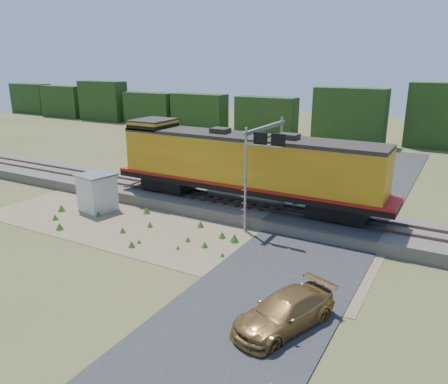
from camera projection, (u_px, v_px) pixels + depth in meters
The scene contains 11 objects.
ground at pixel (184, 240), 26.27m from camera, with size 140.00×140.00×0.00m, color #475123.
ballast at pixel (232, 206), 31.16m from camera, with size 70.00×5.00×0.80m, color slate.
rails at pixel (232, 200), 31.02m from camera, with size 70.00×1.54×0.16m.
dirt_shoulder at pixel (162, 231), 27.62m from camera, with size 26.00×8.00×0.03m, color #8C7754.
road at pixel (299, 259), 23.58m from camera, with size 7.00×66.00×0.86m.
tree_line_north at pixel (348, 118), 57.07m from camera, with size 130.00×3.00×6.50m.
weed_clumps at pixel (140, 229), 28.00m from camera, with size 15.00×6.20×0.56m, color #36661D, non-canonical shape.
locomotive at pixel (242, 165), 29.87m from camera, with size 20.10×3.07×5.19m.
shed at pixel (97, 192), 31.12m from camera, with size 2.66×2.66×2.70m.
signal_gantry at pixel (265, 148), 27.98m from camera, with size 2.60×6.20×6.56m.
car at pixel (284, 312), 17.52m from camera, with size 1.98×4.88×1.42m, color olive.
Camera 1 is at (14.02, -19.99, 10.41)m, focal length 35.00 mm.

